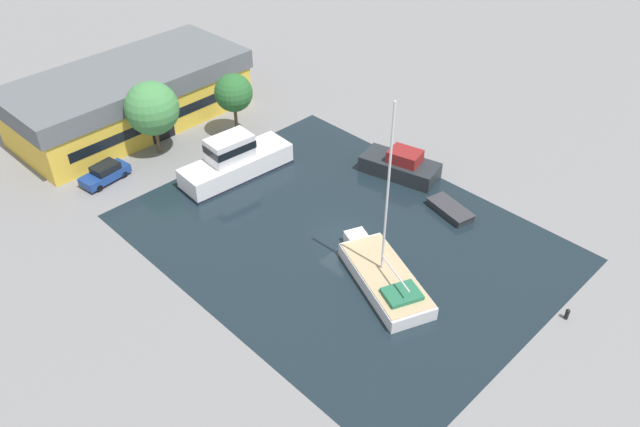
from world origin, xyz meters
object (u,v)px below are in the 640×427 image
parked_car (105,173)px  cabin_boat (401,165)px  warehouse_building (130,96)px  quay_tree_near_building (152,108)px  motor_cruiser (235,162)px  small_dinghy (450,210)px  quay_tree_by_water (233,93)px  sailboat_moored (384,277)px

parked_car → cabin_boat: 25.25m
warehouse_building → quay_tree_near_building: bearing=-104.2°
motor_cruiser → cabin_boat: size_ratio=1.43×
small_dinghy → motor_cruiser: bearing=131.0°
warehouse_building → motor_cruiser: warehouse_building is taller
small_dinghy → quay_tree_near_building: bearing=127.8°
warehouse_building → quay_tree_near_building: quay_tree_near_building is taller
quay_tree_by_water → parked_car: (-12.81, 1.81, -3.66)m
sailboat_moored → cabin_boat: sailboat_moored is taller
parked_car → cabin_boat: (18.63, -17.04, 0.15)m
quay_tree_by_water → motor_cruiser: quay_tree_by_water is taller
quay_tree_near_building → quay_tree_by_water: 7.46m
small_dinghy → cabin_boat: cabin_boat is taller
sailboat_moored → cabin_boat: (11.37, 7.93, 0.29)m
small_dinghy → parked_car: bearing=138.9°
quay_tree_by_water → warehouse_building: bearing=121.0°
quay_tree_by_water → sailboat_moored: size_ratio=0.45×
warehouse_building → small_dinghy: size_ratio=5.44×
warehouse_building → sailboat_moored: size_ratio=1.66×
quay_tree_near_building → motor_cruiser: 8.87m
warehouse_building → small_dinghy: warehouse_building is taller
quay_tree_by_water → sailboat_moored: bearing=-103.5°
motor_cruiser → cabin_boat: 14.23m
quay_tree_by_water → cabin_boat: (5.82, -15.23, -3.52)m
sailboat_moored → quay_tree_near_building: bearing=115.7°
sailboat_moored → motor_cruiser: bearing=108.8°
warehouse_building → sailboat_moored: bearing=-91.7°
motor_cruiser → small_dinghy: (8.80, -16.23, -1.11)m
warehouse_building → cabin_boat: size_ratio=3.21×
warehouse_building → motor_cruiser: 14.66m
parked_car → motor_cruiser: 11.06m
quay_tree_by_water → motor_cruiser: 7.57m
small_dinghy → quay_tree_by_water: bearing=114.0°
motor_cruiser → small_dinghy: size_ratio=2.43×
quay_tree_near_building → quay_tree_by_water: bearing=-19.9°
parked_car → cabin_boat: size_ratio=0.62×
warehouse_building → quay_tree_near_building: (-1.49, -6.66, 1.71)m
quay_tree_near_building → motor_cruiser: quay_tree_near_building is taller
quay_tree_near_building → parked_car: (-5.79, -0.73, -3.73)m
quay_tree_by_water → motor_cruiser: bearing=-129.5°
quay_tree_by_water → parked_car: quay_tree_by_water is taller
quay_tree_near_building → motor_cruiser: (2.60, -7.90, -3.08)m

